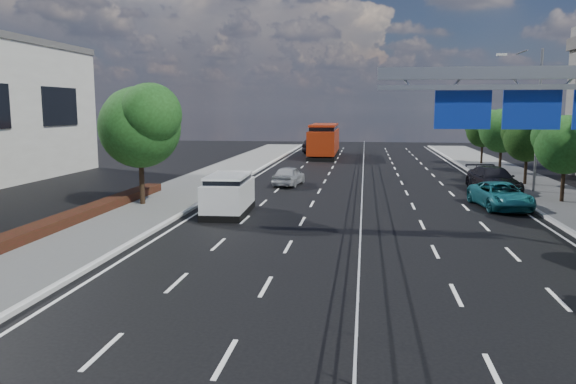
# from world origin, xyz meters

# --- Properties ---
(ground) EXTENTS (160.00, 160.00, 0.00)m
(ground) POSITION_xyz_m (0.00, 0.00, 0.00)
(ground) COLOR black
(ground) RESTS_ON ground
(median_fence) EXTENTS (0.05, 85.00, 1.02)m
(median_fence) POSITION_xyz_m (0.00, 22.50, 0.53)
(median_fence) COLOR silver
(median_fence) RESTS_ON ground
(overhead_gantry) EXTENTS (10.24, 0.38, 7.45)m
(overhead_gantry) POSITION_xyz_m (6.74, 10.05, 5.61)
(overhead_gantry) COLOR gray
(overhead_gantry) RESTS_ON ground
(streetlight_far) EXTENTS (2.78, 2.40, 9.00)m
(streetlight_far) POSITION_xyz_m (10.50, 26.00, 5.21)
(streetlight_far) COLOR gray
(streetlight_far) RESTS_ON ground
(near_tree_back) EXTENTS (4.84, 4.51, 6.69)m
(near_tree_back) POSITION_xyz_m (-11.94, 17.97, 4.61)
(near_tree_back) COLOR black
(near_tree_back) RESTS_ON ground
(far_tree_e) EXTENTS (3.63, 3.38, 5.13)m
(far_tree_e) POSITION_xyz_m (11.25, 21.98, 3.56)
(far_tree_e) COLOR black
(far_tree_e) RESTS_ON ground
(far_tree_f) EXTENTS (3.52, 3.28, 5.02)m
(far_tree_f) POSITION_xyz_m (11.24, 29.48, 3.49)
(far_tree_f) COLOR black
(far_tree_f) RESTS_ON ground
(far_tree_g) EXTENTS (3.96, 3.69, 5.45)m
(far_tree_g) POSITION_xyz_m (11.25, 36.98, 3.75)
(far_tree_g) COLOR black
(far_tree_g) RESTS_ON ground
(far_tree_h) EXTENTS (3.41, 3.18, 4.91)m
(far_tree_h) POSITION_xyz_m (11.24, 44.48, 3.42)
(far_tree_h) COLOR black
(far_tree_h) RESTS_ON ground
(white_minivan) EXTENTS (2.20, 4.76, 2.03)m
(white_minivan) POSITION_xyz_m (-6.75, 16.41, 1.00)
(white_minivan) COLOR black
(white_minivan) RESTS_ON ground
(red_bus) EXTENTS (2.97, 12.17, 3.63)m
(red_bus) POSITION_xyz_m (-4.41, 51.31, 1.89)
(red_bus) COLOR black
(red_bus) RESTS_ON ground
(near_car_silver) EXTENTS (2.12, 4.18, 1.36)m
(near_car_silver) POSITION_xyz_m (-5.14, 27.49, 0.68)
(near_car_silver) COLOR #A2A3A9
(near_car_silver) RESTS_ON ground
(near_car_dark) EXTENTS (2.38, 5.14, 1.63)m
(near_car_dark) POSITION_xyz_m (-6.02, 56.54, 0.81)
(near_car_dark) COLOR black
(near_car_dark) RESTS_ON ground
(parked_car_teal) EXTENTS (2.95, 5.27, 1.39)m
(parked_car_teal) POSITION_xyz_m (7.41, 20.05, 0.70)
(parked_car_teal) COLOR #165B66
(parked_car_teal) RESTS_ON ground
(parked_car_dark) EXTENTS (3.00, 5.85, 1.62)m
(parked_car_dark) POSITION_xyz_m (8.30, 26.01, 0.81)
(parked_car_dark) COLOR black
(parked_car_dark) RESTS_ON ground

